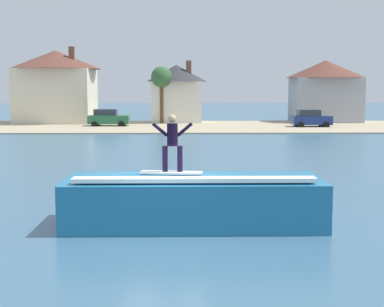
{
  "coord_description": "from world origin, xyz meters",
  "views": [
    {
      "loc": [
        0.56,
        -16.25,
        4.2
      ],
      "look_at": [
        0.91,
        3.42,
        1.87
      ],
      "focal_mm": 52.98,
      "sensor_mm": 36.0,
      "label": 1
    }
  ],
  "objects_px": {
    "tree_tall_bare": "(162,78)",
    "tree_short_bushy": "(36,88)",
    "surfer": "(172,140)",
    "wave_crest": "(194,200)",
    "house_small_cottage": "(177,90)",
    "house_with_chimney": "(56,83)",
    "surfboard": "(171,173)",
    "house_gabled_white": "(325,88)",
    "car_far_shore": "(311,118)",
    "car_near_shore": "(108,118)"
  },
  "relations": [
    {
      "from": "surfboard",
      "to": "house_small_cottage",
      "type": "bearing_deg",
      "value": 90.34
    },
    {
      "from": "tree_tall_bare",
      "to": "tree_short_bushy",
      "type": "bearing_deg",
      "value": 168.9
    },
    {
      "from": "wave_crest",
      "to": "tree_short_bushy",
      "type": "height_order",
      "value": "tree_short_bushy"
    },
    {
      "from": "surfboard",
      "to": "car_far_shore",
      "type": "xyz_separation_m",
      "value": [
        13.57,
        41.13,
        -0.69
      ]
    },
    {
      "from": "house_with_chimney",
      "to": "car_near_shore",
      "type": "bearing_deg",
      "value": -42.07
    },
    {
      "from": "surfer",
      "to": "house_small_cottage",
      "type": "distance_m",
      "value": 49.32
    },
    {
      "from": "house_gabled_white",
      "to": "tree_short_bushy",
      "type": "bearing_deg",
      "value": -179.32
    },
    {
      "from": "surfboard",
      "to": "house_gabled_white",
      "type": "xyz_separation_m",
      "value": [
        17.21,
        50.0,
        2.4
      ]
    },
    {
      "from": "house_gabled_white",
      "to": "tree_tall_bare",
      "type": "distance_m",
      "value": 19.46
    },
    {
      "from": "house_small_cottage",
      "to": "tree_short_bushy",
      "type": "relative_size",
      "value": 1.31
    },
    {
      "from": "wave_crest",
      "to": "surfboard",
      "type": "relative_size",
      "value": 4.11
    },
    {
      "from": "car_far_shore",
      "to": "house_gabled_white",
      "type": "height_order",
      "value": "house_gabled_white"
    },
    {
      "from": "surfer",
      "to": "house_with_chimney",
      "type": "relative_size",
      "value": 0.16
    },
    {
      "from": "surfboard",
      "to": "house_gabled_white",
      "type": "relative_size",
      "value": 0.2
    },
    {
      "from": "house_small_cottage",
      "to": "surfer",
      "type": "bearing_deg",
      "value": -89.61
    },
    {
      "from": "wave_crest",
      "to": "surfer",
      "type": "height_order",
      "value": "surfer"
    },
    {
      "from": "wave_crest",
      "to": "tree_short_bushy",
      "type": "distance_m",
      "value": 52.47
    },
    {
      "from": "house_small_cottage",
      "to": "tree_short_bushy",
      "type": "bearing_deg",
      "value": 179.04
    },
    {
      "from": "house_with_chimney",
      "to": "house_small_cottage",
      "type": "xyz_separation_m",
      "value": [
        13.78,
        0.61,
        -0.85
      ]
    },
    {
      "from": "surfer",
      "to": "tree_short_bushy",
      "type": "relative_size",
      "value": 0.31
    },
    {
      "from": "wave_crest",
      "to": "house_with_chimney",
      "type": "height_order",
      "value": "house_with_chimney"
    },
    {
      "from": "tree_tall_bare",
      "to": "surfboard",
      "type": "bearing_deg",
      "value": -87.63
    },
    {
      "from": "surfer",
      "to": "tree_tall_bare",
      "type": "xyz_separation_m",
      "value": [
        -1.98,
        46.69,
        2.49
      ]
    },
    {
      "from": "car_far_shore",
      "to": "house_with_chimney",
      "type": "height_order",
      "value": "house_with_chimney"
    },
    {
      "from": "house_gabled_white",
      "to": "car_far_shore",
      "type": "bearing_deg",
      "value": -112.37
    },
    {
      "from": "surfer",
      "to": "car_near_shore",
      "type": "distance_m",
      "value": 43.34
    },
    {
      "from": "car_near_shore",
      "to": "surfboard",
      "type": "bearing_deg",
      "value": -80.16
    },
    {
      "from": "wave_crest",
      "to": "tree_tall_bare",
      "type": "distance_m",
      "value": 46.83
    },
    {
      "from": "car_far_shore",
      "to": "tree_short_bushy",
      "type": "bearing_deg",
      "value": 164.33
    },
    {
      "from": "surfboard",
      "to": "surfer",
      "type": "height_order",
      "value": "surfer"
    },
    {
      "from": "wave_crest",
      "to": "house_small_cottage",
      "type": "relative_size",
      "value": 1.09
    },
    {
      "from": "car_near_shore",
      "to": "house_gabled_white",
      "type": "relative_size",
      "value": 0.46
    },
    {
      "from": "surfer",
      "to": "house_with_chimney",
      "type": "xyz_separation_m",
      "value": [
        -14.12,
        48.69,
        1.98
      ]
    },
    {
      "from": "car_far_shore",
      "to": "tree_short_bushy",
      "type": "height_order",
      "value": "tree_short_bushy"
    },
    {
      "from": "surfboard",
      "to": "house_small_cottage",
      "type": "distance_m",
      "value": 49.37
    },
    {
      "from": "tree_tall_bare",
      "to": "tree_short_bushy",
      "type": "relative_size",
      "value": 1.18
    },
    {
      "from": "wave_crest",
      "to": "house_small_cottage",
      "type": "height_order",
      "value": "house_small_cottage"
    },
    {
      "from": "car_far_shore",
      "to": "house_with_chimney",
      "type": "bearing_deg",
      "value": 164.66
    },
    {
      "from": "house_gabled_white",
      "to": "tree_tall_bare",
      "type": "xyz_separation_m",
      "value": [
        -19.15,
        -3.28,
        1.08
      ]
    },
    {
      "from": "wave_crest",
      "to": "house_small_cottage",
      "type": "bearing_deg",
      "value": 91.13
    },
    {
      "from": "wave_crest",
      "to": "surfboard",
      "type": "height_order",
      "value": "surfboard"
    },
    {
      "from": "surfboard",
      "to": "car_near_shore",
      "type": "xyz_separation_m",
      "value": [
        -7.4,
        42.69,
        -0.69
      ]
    },
    {
      "from": "car_far_shore",
      "to": "house_gabled_white",
      "type": "xyz_separation_m",
      "value": [
        3.65,
        8.87,
        3.09
      ]
    },
    {
      "from": "wave_crest",
      "to": "car_far_shore",
      "type": "distance_m",
      "value": 42.95
    },
    {
      "from": "surfer",
      "to": "house_gabled_white",
      "type": "relative_size",
      "value": 0.19
    },
    {
      "from": "house_with_chimney",
      "to": "tree_tall_bare",
      "type": "distance_m",
      "value": 12.32
    },
    {
      "from": "wave_crest",
      "to": "tree_short_bushy",
      "type": "xyz_separation_m",
      "value": [
        -17.3,
        49.43,
        3.24
      ]
    },
    {
      "from": "surfboard",
      "to": "wave_crest",
      "type": "bearing_deg",
      "value": 13.51
    },
    {
      "from": "car_near_shore",
      "to": "tree_short_bushy",
      "type": "xyz_separation_m",
      "value": [
        -9.22,
        6.91,
        3.05
      ]
    },
    {
      "from": "surfer",
      "to": "car_near_shore",
      "type": "height_order",
      "value": "surfer"
    }
  ]
}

